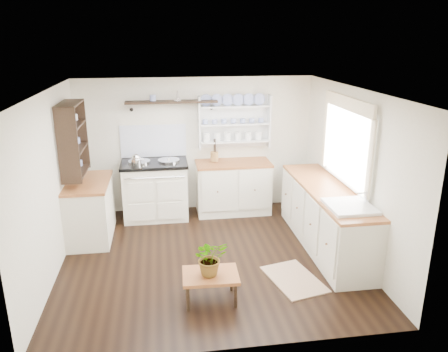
% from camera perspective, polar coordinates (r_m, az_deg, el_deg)
% --- Properties ---
extents(floor, '(4.00, 3.80, 0.01)m').
position_cam_1_polar(floor, '(6.21, -1.92, -10.53)').
color(floor, black).
rests_on(floor, ground).
extents(wall_back, '(4.00, 0.02, 2.30)m').
position_cam_1_polar(wall_back, '(7.57, -3.65, 4.07)').
color(wall_back, beige).
rests_on(wall_back, ground).
extents(wall_right, '(0.02, 3.80, 2.30)m').
position_cam_1_polar(wall_right, '(6.28, 16.42, 0.46)').
color(wall_right, beige).
rests_on(wall_right, ground).
extents(wall_left, '(0.02, 3.80, 2.30)m').
position_cam_1_polar(wall_left, '(5.89, -21.76, -1.25)').
color(wall_left, beige).
rests_on(wall_left, ground).
extents(ceiling, '(4.00, 3.80, 0.01)m').
position_cam_1_polar(ceiling, '(5.50, -2.17, 11.07)').
color(ceiling, white).
rests_on(ceiling, wall_back).
extents(window, '(0.08, 1.55, 1.22)m').
position_cam_1_polar(window, '(6.28, 15.76, 4.45)').
color(window, white).
rests_on(window, wall_right).
extents(aga_cooker, '(1.09, 0.75, 1.00)m').
position_cam_1_polar(aga_cooker, '(7.42, -8.94, -1.70)').
color(aga_cooker, white).
rests_on(aga_cooker, floor).
extents(back_cabinets, '(1.27, 0.63, 0.90)m').
position_cam_1_polar(back_cabinets, '(7.55, 1.19, -1.39)').
color(back_cabinets, beige).
rests_on(back_cabinets, floor).
extents(right_cabinets, '(0.62, 2.43, 0.90)m').
position_cam_1_polar(right_cabinets, '(6.48, 13.10, -5.22)').
color(right_cabinets, beige).
rests_on(right_cabinets, floor).
extents(belfast_sink, '(0.55, 0.60, 0.45)m').
position_cam_1_polar(belfast_sink, '(5.72, 16.02, -4.95)').
color(belfast_sink, white).
rests_on(belfast_sink, right_cabinets).
extents(left_cabinets, '(0.62, 1.13, 0.90)m').
position_cam_1_polar(left_cabinets, '(6.89, -17.07, -4.15)').
color(left_cabinets, beige).
rests_on(left_cabinets, floor).
extents(plate_rack, '(1.20, 0.22, 0.90)m').
position_cam_1_polar(plate_rack, '(7.53, 1.29, 7.18)').
color(plate_rack, white).
rests_on(plate_rack, wall_back).
extents(high_shelf, '(1.50, 0.29, 0.16)m').
position_cam_1_polar(high_shelf, '(7.28, -6.86, 9.52)').
color(high_shelf, black).
rests_on(high_shelf, wall_back).
extents(left_shelving, '(0.28, 0.80, 1.05)m').
position_cam_1_polar(left_shelving, '(6.60, -19.13, 4.63)').
color(left_shelving, black).
rests_on(left_shelving, wall_left).
extents(kettle, '(0.17, 0.17, 0.21)m').
position_cam_1_polar(kettle, '(7.15, -11.39, 1.98)').
color(kettle, silver).
rests_on(kettle, aga_cooker).
extents(utensil_crock, '(0.14, 0.14, 0.16)m').
position_cam_1_polar(utensil_crock, '(7.43, -1.27, 2.56)').
color(utensil_crock, olive).
rests_on(utensil_crock, back_cabinets).
extents(center_table, '(0.66, 0.48, 0.35)m').
position_cam_1_polar(center_table, '(5.15, -1.77, -13.09)').
color(center_table, brown).
rests_on(center_table, floor).
extents(potted_plant, '(0.44, 0.40, 0.43)m').
position_cam_1_polar(potted_plant, '(5.02, -1.80, -10.57)').
color(potted_plant, '#3F7233').
rests_on(potted_plant, center_table).
extents(floor_rug, '(0.73, 0.95, 0.02)m').
position_cam_1_polar(floor_rug, '(5.75, 9.12, -13.16)').
color(floor_rug, '#9C775A').
rests_on(floor_rug, floor).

